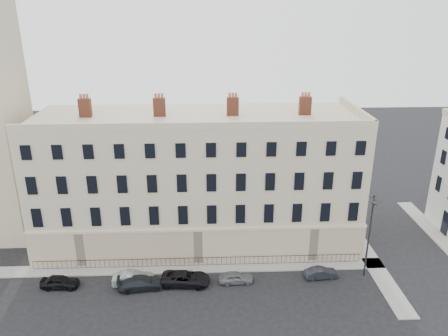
{
  "coord_description": "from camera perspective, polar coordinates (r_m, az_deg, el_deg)",
  "views": [
    {
      "loc": [
        -4.97,
        -34.98,
        26.6
      ],
      "look_at": [
        -3.04,
        10.0,
        9.55
      ],
      "focal_mm": 35.0,
      "sensor_mm": 36.0,
      "label": 1
    }
  ],
  "objects": [
    {
      "name": "pavement_adjacent",
      "position": [
        59.25,
        26.34,
        -8.23
      ],
      "size": [
        2.0,
        20.0,
        0.12
      ],
      "primitive_type": "cube",
      "color": "gray",
      "rests_on": "ground"
    },
    {
      "name": "car_c",
      "position": [
        45.43,
        -10.8,
        -14.49
      ],
      "size": [
        4.79,
        2.44,
        1.33
      ],
      "primitive_type": "imported",
      "rotation": [
        0.0,
        0.0,
        1.7
      ],
      "color": "black",
      "rests_on": "ground"
    },
    {
      "name": "car_d",
      "position": [
        45.39,
        -5.04,
        -14.17
      ],
      "size": [
        5.09,
        2.68,
        1.36
      ],
      "primitive_type": "imported",
      "rotation": [
        0.0,
        0.0,
        1.48
      ],
      "color": "black",
      "rests_on": "ground"
    },
    {
      "name": "car_a",
      "position": [
        47.7,
        -20.64,
        -13.75
      ],
      "size": [
        3.83,
        1.7,
        1.28
      ],
      "primitive_type": "imported",
      "rotation": [
        0.0,
        0.0,
        1.52
      ],
      "color": "black",
      "rests_on": "ground"
    },
    {
      "name": "ground",
      "position": [
        44.23,
        4.68,
        -16.31
      ],
      "size": [
        160.0,
        160.0,
        0.0
      ],
      "primitive_type": "plane",
      "color": "black",
      "rests_on": "ground"
    },
    {
      "name": "streetlamp",
      "position": [
        46.44,
        18.46,
        -8.02
      ],
      "size": [
        0.87,
        1.9,
        9.2
      ],
      "rotation": [
        0.0,
        0.0,
        0.37
      ],
      "color": "#2B2C30",
      "rests_on": "ground"
    },
    {
      "name": "car_e",
      "position": [
        45.55,
        1.58,
        -14.08
      ],
      "size": [
        3.52,
        1.49,
        1.19
      ],
      "primitive_type": "imported",
      "rotation": [
        0.0,
        0.0,
        1.6
      ],
      "color": "slate",
      "rests_on": "ground"
    },
    {
      "name": "pavement_east_return",
      "position": [
        53.62,
        17.77,
        -10.03
      ],
      "size": [
        2.0,
        24.0,
        0.12
      ],
      "primitive_type": "cube",
      "color": "gray",
      "rests_on": "ground"
    },
    {
      "name": "pavement_terrace",
      "position": [
        48.25,
        -8.24,
        -12.87
      ],
      "size": [
        48.0,
        2.0,
        0.12
      ],
      "primitive_type": "cube",
      "color": "gray",
      "rests_on": "ground"
    },
    {
      "name": "railings",
      "position": [
        48.07,
        -3.37,
        -12.11
      ],
      "size": [
        35.0,
        0.04,
        0.96
      ],
      "color": "black",
      "rests_on": "ground"
    },
    {
      "name": "car_f",
      "position": [
        47.28,
        12.58,
        -13.24
      ],
      "size": [
        3.52,
        1.54,
        1.13
      ],
      "primitive_type": "imported",
      "rotation": [
        0.0,
        0.0,
        1.68
      ],
      "color": "#20212A",
      "rests_on": "ground"
    },
    {
      "name": "terrace",
      "position": [
        50.7,
        -3.4,
        -1.43
      ],
      "size": [
        36.22,
        12.22,
        17.0
      ],
      "color": "beige",
      "rests_on": "ground"
    },
    {
      "name": "car_b",
      "position": [
        46.15,
        -11.77,
        -13.93
      ],
      "size": [
        4.23,
        1.79,
        1.36
      ],
      "primitive_type": "imported",
      "rotation": [
        0.0,
        0.0,
        1.66
      ],
      "color": "gray",
      "rests_on": "ground"
    }
  ]
}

